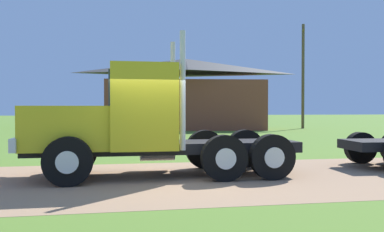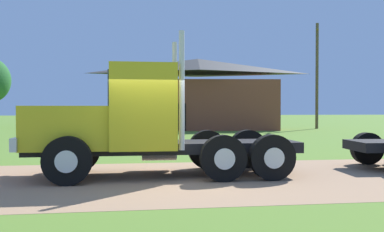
% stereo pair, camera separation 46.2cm
% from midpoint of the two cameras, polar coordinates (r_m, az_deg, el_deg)
% --- Properties ---
extents(ground_plane, '(200.00, 200.00, 0.00)m').
position_cam_midpoint_polar(ground_plane, '(10.69, -6.40, -8.68)').
color(ground_plane, '#567B2B').
extents(dirt_track, '(120.00, 6.34, 0.01)m').
position_cam_midpoint_polar(dirt_track, '(10.69, -6.40, -8.66)').
color(dirt_track, '#A07C5B').
rests_on(dirt_track, ground_plane).
extents(truck_foreground_white, '(7.29, 2.62, 3.73)m').
position_cam_midpoint_polar(truck_foreground_white, '(11.14, -9.21, -1.29)').
color(truck_foreground_white, black).
rests_on(truck_foreground_white, ground_plane).
extents(shed_building, '(14.20, 6.69, 6.04)m').
position_cam_midpoint_polar(shed_building, '(35.55, -1.29, 2.83)').
color(shed_building, brown).
rests_on(shed_building, ground_plane).
extents(utility_pole_near, '(0.97, 2.09, 9.35)m').
position_cam_midpoint_polar(utility_pole_near, '(38.74, 14.63, 5.65)').
color(utility_pole_near, brown).
rests_on(utility_pole_near, ground_plane).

